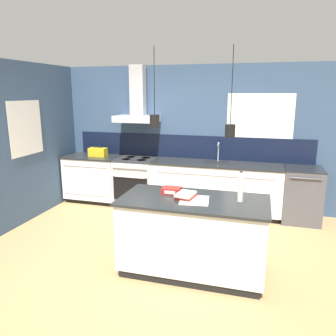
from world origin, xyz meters
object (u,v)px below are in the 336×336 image
at_px(bottle_on_island, 241,189).
at_px(book_stack, 186,196).
at_px(oven_range, 137,182).
at_px(yellow_toolbox, 98,152).
at_px(dishwasher, 302,195).
at_px(red_supply_box, 171,191).

xyz_separation_m(bottle_on_island, book_stack, (-0.62, -0.07, -0.12)).
bearing_deg(bottle_on_island, oven_range, 135.85).
xyz_separation_m(book_stack, yellow_toolbox, (-2.21, 2.05, 0.05)).
distance_m(bottle_on_island, yellow_toolbox, 3.45).
relative_size(dishwasher, book_stack, 3.14).
bearing_deg(book_stack, oven_range, 124.81).
height_order(dishwasher, yellow_toolbox, yellow_toolbox).
relative_size(oven_range, yellow_toolbox, 2.68).
bearing_deg(bottle_on_island, book_stack, -173.93).
xyz_separation_m(dishwasher, yellow_toolbox, (-3.72, 0.00, 0.54)).
height_order(oven_range, bottle_on_island, bottle_on_island).
bearing_deg(dishwasher, book_stack, -126.45).
height_order(bottle_on_island, yellow_toolbox, bottle_on_island).
bearing_deg(yellow_toolbox, oven_range, -0.32).
xyz_separation_m(oven_range, bottle_on_island, (2.04, -1.98, 0.61)).
distance_m(oven_range, yellow_toolbox, 0.95).
bearing_deg(dishwasher, oven_range, -179.92).
distance_m(bottle_on_island, red_supply_box, 0.83).
bearing_deg(book_stack, bottle_on_island, 6.07).
relative_size(red_supply_box, yellow_toolbox, 0.65).
xyz_separation_m(oven_range, book_stack, (1.42, -2.04, 0.49)).
bearing_deg(yellow_toolbox, bottle_on_island, -35.08).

